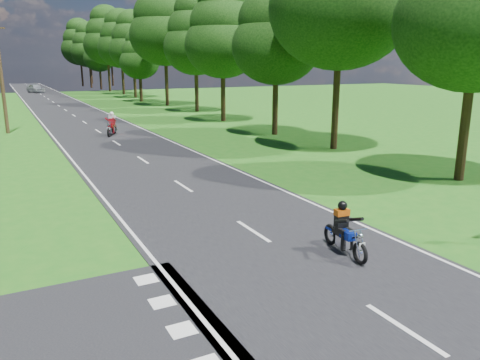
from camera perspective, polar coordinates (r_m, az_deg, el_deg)
ground at (r=12.61m, az=6.04°, el=-9.11°), size 160.00×160.00×0.00m
main_road at (r=60.20m, az=-21.22°, el=8.43°), size 7.00×140.00×0.02m
road_markings at (r=58.33m, az=-21.15°, el=8.30°), size 7.40×140.00×0.01m
treeline at (r=70.23m, az=-21.61°, el=15.83°), size 40.00×115.35×14.78m
telegraph_pole at (r=37.66m, az=-27.11°, el=11.24°), size 1.20×0.26×8.00m
rider_near_blue at (r=12.64m, az=12.72°, el=-5.79°), size 0.76×1.75×1.42m
rider_far_red at (r=34.09m, az=-15.40°, el=6.65°), size 1.45×2.05×1.63m
distant_car at (r=88.19m, az=-23.66°, el=10.20°), size 3.05×4.63×1.47m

